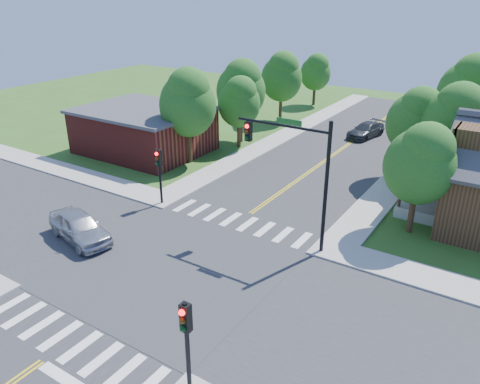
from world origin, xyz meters
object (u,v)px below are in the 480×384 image
Objects in this scene: car_silver at (80,227)px; car_dgrey at (366,131)px; signal_pole_nw at (159,166)px; signal_mast_ne at (297,161)px; signal_pole_se at (186,332)px.

car_silver is 28.58m from car_dgrey.
signal_pole_nw reaches higher than car_dgrey.
car_dgrey is (-3.38, 21.76, -4.18)m from signal_mast_ne.
car_dgrey is at bearing 98.73° from signal_pole_se.
signal_pole_se is at bearing -69.18° from car_dgrey.
signal_mast_ne is 12.48m from car_silver.
car_silver is at bearing -149.43° from signal_mast_ne.
car_silver is (-0.65, -5.99, -1.86)m from signal_pole_nw.
signal_pole_nw is 22.71m from car_dgrey.
signal_pole_se is 0.77× the size of car_dgrey.
signal_mast_ne is at bearing 0.07° from signal_pole_nw.
car_silver is (-10.16, -6.00, -4.05)m from signal_mast_ne.
car_dgrey is at bearing 0.02° from car_silver.
signal_pole_nw is 0.75× the size of car_silver.
car_dgrey is at bearing 74.27° from signal_pole_nw.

